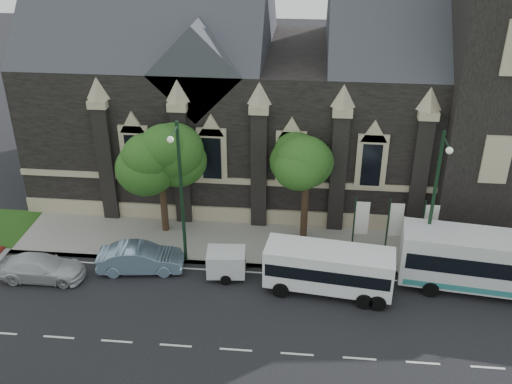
# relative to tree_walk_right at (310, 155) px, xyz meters

# --- Properties ---
(ground) EXTENTS (160.00, 160.00, 0.00)m
(ground) POSITION_rel_tree_walk_right_xyz_m (-3.21, -10.71, -5.82)
(ground) COLOR black
(ground) RESTS_ON ground
(sidewalk) EXTENTS (80.00, 5.00, 0.15)m
(sidewalk) POSITION_rel_tree_walk_right_xyz_m (-3.21, -1.21, -5.74)
(sidewalk) COLOR gray
(sidewalk) RESTS_ON ground
(museum) EXTENTS (40.00, 17.70, 29.90)m
(museum) POSITION_rel_tree_walk_right_xyz_m (1.90, 8.07, 2.35)
(museum) COLOR black
(museum) RESTS_ON ground
(tree_walk_right) EXTENTS (4.08, 4.08, 7.80)m
(tree_walk_right) POSITION_rel_tree_walk_right_xyz_m (0.00, 0.00, 0.00)
(tree_walk_right) COLOR black
(tree_walk_right) RESTS_ON ground
(tree_walk_left) EXTENTS (3.91, 3.91, 7.64)m
(tree_walk_left) POSITION_rel_tree_walk_right_xyz_m (-9.01, -0.01, -0.08)
(tree_walk_left) COLOR black
(tree_walk_left) RESTS_ON ground
(street_lamp_near) EXTENTS (0.36, 1.88, 9.00)m
(street_lamp_near) POSITION_rel_tree_walk_right_xyz_m (6.79, -3.62, -0.71)
(street_lamp_near) COLOR black
(street_lamp_near) RESTS_ON ground
(street_lamp_mid) EXTENTS (0.36, 1.88, 9.00)m
(street_lamp_mid) POSITION_rel_tree_walk_right_xyz_m (-7.21, -3.62, -0.71)
(street_lamp_mid) COLOR black
(street_lamp_mid) RESTS_ON ground
(banner_flag_left) EXTENTS (0.90, 0.10, 4.00)m
(banner_flag_left) POSITION_rel_tree_walk_right_xyz_m (3.08, -1.71, -3.43)
(banner_flag_left) COLOR black
(banner_flag_left) RESTS_ON ground
(banner_flag_center) EXTENTS (0.90, 0.10, 4.00)m
(banner_flag_center) POSITION_rel_tree_walk_right_xyz_m (5.08, -1.71, -3.43)
(banner_flag_center) COLOR black
(banner_flag_center) RESTS_ON ground
(banner_flag_right) EXTENTS (0.90, 0.10, 4.00)m
(banner_flag_right) POSITION_rel_tree_walk_right_xyz_m (7.08, -1.71, -3.43)
(banner_flag_right) COLOR black
(banner_flag_right) RESTS_ON ground
(tour_coach) EXTENTS (12.05, 3.90, 3.46)m
(tour_coach) POSITION_rel_tree_walk_right_xyz_m (11.21, -4.71, -3.93)
(tour_coach) COLOR silver
(tour_coach) RESTS_ON ground
(shuttle_bus) EXTENTS (7.21, 3.19, 2.70)m
(shuttle_bus) POSITION_rel_tree_walk_right_xyz_m (1.30, -5.52, -4.25)
(shuttle_bus) COLOR white
(shuttle_bus) RESTS_ON ground
(box_trailer) EXTENTS (3.22, 1.90, 1.69)m
(box_trailer) POSITION_rel_tree_walk_right_xyz_m (-4.53, -4.70, -4.86)
(box_trailer) COLOR silver
(box_trailer) RESTS_ON ground
(sedan) EXTENTS (5.15, 2.35, 1.64)m
(sedan) POSITION_rel_tree_walk_right_xyz_m (-9.63, -4.62, -5.00)
(sedan) COLOR #7997AF
(sedan) RESTS_ON ground
(car_far_white) EXTENTS (4.94, 2.07, 1.42)m
(car_far_white) POSITION_rel_tree_walk_right_xyz_m (-15.07, -5.95, -5.11)
(car_far_white) COLOR silver
(car_far_white) RESTS_ON ground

